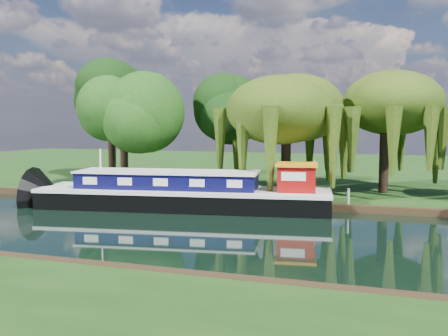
% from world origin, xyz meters
% --- Properties ---
extents(ground, '(120.00, 120.00, 0.00)m').
position_xyz_m(ground, '(0.00, 0.00, 0.00)').
color(ground, black).
extents(far_bank, '(120.00, 52.00, 0.45)m').
position_xyz_m(far_bank, '(0.00, 34.00, 0.23)').
color(far_bank, '#14340E').
rests_on(far_bank, ground).
extents(dutch_barge, '(19.54, 7.00, 4.03)m').
position_xyz_m(dutch_barge, '(-7.25, 6.09, 1.00)').
color(dutch_barge, black).
rests_on(dutch_barge, ground).
extents(red_dinghy, '(3.48, 2.64, 0.68)m').
position_xyz_m(red_dinghy, '(-9.20, 6.86, 0.00)').
color(red_dinghy, maroon).
rests_on(red_dinghy, ground).
extents(willow_left, '(6.80, 6.80, 8.15)m').
position_xyz_m(willow_left, '(-1.65, 11.51, 6.37)').
color(willow_left, black).
rests_on(willow_left, far_bank).
extents(willow_right, '(6.73, 6.73, 8.20)m').
position_xyz_m(willow_right, '(5.09, 14.77, 6.43)').
color(willow_right, black).
rests_on(willow_right, far_bank).
extents(tree_far_left, '(5.46, 5.46, 8.80)m').
position_xyz_m(tree_far_left, '(-14.18, 10.46, 6.47)').
color(tree_far_left, black).
rests_on(tree_far_left, far_bank).
extents(tree_far_back, '(5.92, 5.92, 9.96)m').
position_xyz_m(tree_far_back, '(-19.06, 16.87, 7.38)').
color(tree_far_back, black).
rests_on(tree_far_back, far_bank).
extents(tree_far_mid, '(5.16, 5.16, 8.44)m').
position_xyz_m(tree_far_mid, '(-6.43, 15.82, 6.27)').
color(tree_far_mid, black).
rests_on(tree_far_mid, far_bank).
extents(lamppost, '(0.36, 0.36, 2.56)m').
position_xyz_m(lamppost, '(0.50, 10.50, 2.42)').
color(lamppost, silver).
rests_on(lamppost, far_bank).
extents(mooring_posts, '(19.16, 0.16, 1.00)m').
position_xyz_m(mooring_posts, '(-0.50, 8.40, 0.95)').
color(mooring_posts, silver).
rests_on(mooring_posts, far_bank).
extents(reeds_near, '(33.70, 1.50, 1.10)m').
position_xyz_m(reeds_near, '(6.87, -7.57, 0.55)').
color(reeds_near, '#1D4713').
rests_on(reeds_near, ground).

